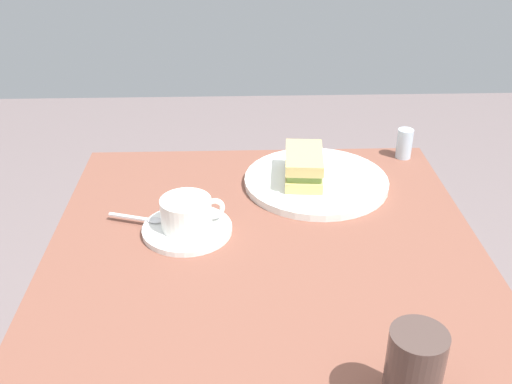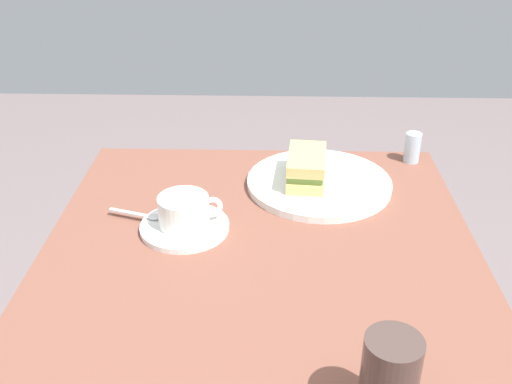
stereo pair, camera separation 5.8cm
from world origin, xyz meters
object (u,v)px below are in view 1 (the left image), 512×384
object	(u,v)px
sandwich_front	(304,166)
salt_shaker	(404,144)
spoon	(144,219)
drinking_glass	(413,372)
coffee_saucer	(187,229)
sandwich_plate	(316,181)
coffee_cup	(187,212)

from	to	relation	value
sandwich_front	salt_shaker	size ratio (longest dim) A/B	2.08
spoon	drinking_glass	size ratio (longest dim) A/B	0.88
spoon	salt_shaker	distance (m)	0.57
coffee_saucer	spoon	distance (m)	0.08
sandwich_plate	drinking_glass	xyz separation A→B (m)	(-0.54, -0.04, 0.05)
spoon	sandwich_plate	bearing A→B (deg)	-66.33
coffee_saucer	coffee_cup	bearing A→B (deg)	-73.05
coffee_cup	salt_shaker	xyz separation A→B (m)	(0.27, -0.43, -0.01)
coffee_saucer	drinking_glass	distance (m)	0.47
sandwich_plate	sandwich_front	world-z (taller)	sandwich_front
sandwich_front	drinking_glass	xyz separation A→B (m)	(-0.53, -0.06, 0.01)
salt_shaker	spoon	bearing A→B (deg)	116.27
sandwich_plate	coffee_saucer	xyz separation A→B (m)	(-0.16, 0.24, -0.00)
sandwich_front	drinking_glass	bearing A→B (deg)	-173.12
sandwich_front	coffee_saucer	distance (m)	0.26
coffee_cup	spoon	world-z (taller)	coffee_cup
drinking_glass	salt_shaker	bearing A→B (deg)	-13.61
drinking_glass	coffee_cup	bearing A→B (deg)	35.86
coffee_cup	salt_shaker	distance (m)	0.51
sandwich_plate	coffee_cup	world-z (taller)	coffee_cup
coffee_cup	drinking_glass	bearing A→B (deg)	-144.14
sandwich_front	coffee_cup	xyz separation A→B (m)	(-0.16, 0.21, -0.00)
spoon	drinking_glass	world-z (taller)	drinking_glass
coffee_saucer	drinking_glass	world-z (taller)	drinking_glass
sandwich_plate	coffee_saucer	size ratio (longest dim) A/B	1.83
spoon	sandwich_front	bearing A→B (deg)	-64.97
coffee_cup	coffee_saucer	bearing A→B (deg)	106.95
sandwich_front	spoon	world-z (taller)	sandwich_front
salt_shaker	drinking_glass	bearing A→B (deg)	166.39
coffee_cup	salt_shaker	size ratio (longest dim) A/B	1.72
sandwich_front	coffee_cup	bearing A→B (deg)	126.65
spoon	salt_shaker	world-z (taller)	salt_shaker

